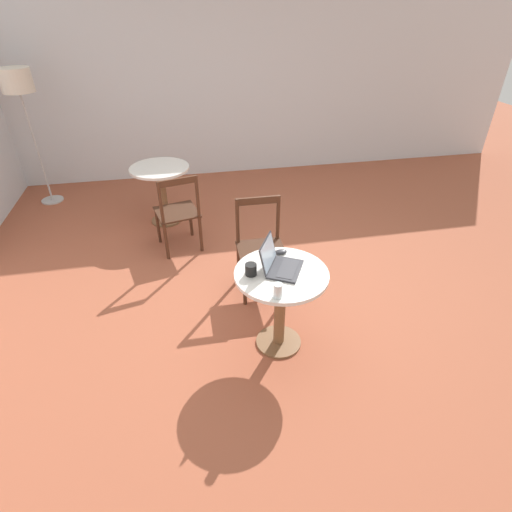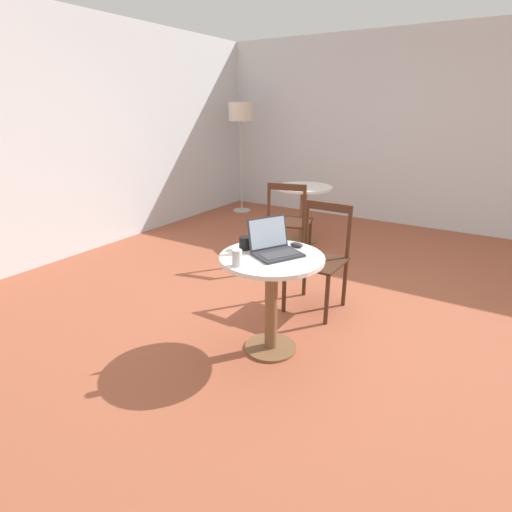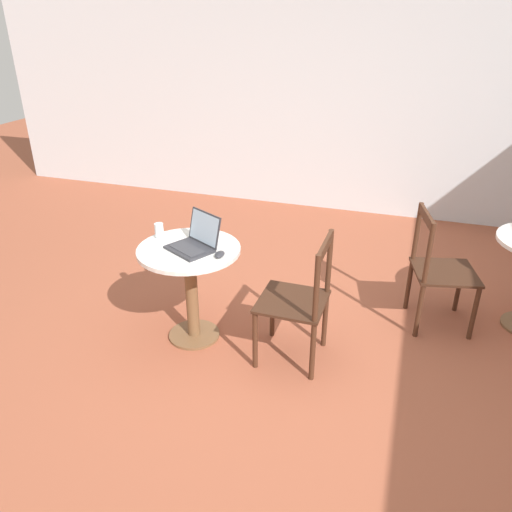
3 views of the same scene
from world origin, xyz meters
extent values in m
plane|color=#9E5138|center=(0.00, 0.00, 0.00)|extent=(16.00, 16.00, 0.00)
cube|color=silver|center=(3.23, 0.00, 1.35)|extent=(0.06, 9.40, 2.70)
cylinder|color=brown|center=(-0.77, 0.19, 0.01)|extent=(0.38, 0.38, 0.02)
cylinder|color=brown|center=(-0.77, 0.19, 0.36)|extent=(0.09, 0.09, 0.68)
cylinder|color=silver|center=(-0.77, 0.19, 0.72)|extent=(0.72, 0.72, 0.03)
cylinder|color=brown|center=(1.64, 1.11, 0.01)|extent=(0.38, 0.38, 0.02)
cylinder|color=brown|center=(1.64, 1.11, 0.36)|extent=(0.09, 0.09, 0.68)
cylinder|color=silver|center=(1.64, 1.11, 0.72)|extent=(0.72, 0.72, 0.03)
cylinder|color=#472819|center=(-0.22, -0.01, 0.22)|extent=(0.04, 0.04, 0.44)
cylinder|color=#472819|center=(-0.21, 0.38, 0.22)|extent=(0.04, 0.04, 0.44)
cylinder|color=#472819|center=(0.17, -0.01, 0.22)|extent=(0.04, 0.04, 0.44)
cylinder|color=#472819|center=(0.18, 0.38, 0.22)|extent=(0.04, 0.04, 0.44)
cube|color=#3C2215|center=(-0.02, 0.19, 0.45)|extent=(0.45, 0.45, 0.02)
cylinder|color=#472819|center=(0.17, -0.01, 0.69)|extent=(0.04, 0.04, 0.46)
cylinder|color=#472819|center=(0.18, 0.38, 0.69)|extent=(0.04, 0.04, 0.46)
cube|color=#472819|center=(0.18, 0.18, 0.88)|extent=(0.03, 0.42, 0.07)
cylinder|color=#472819|center=(1.11, 1.18, 0.22)|extent=(0.04, 0.04, 0.44)
cylinder|color=#472819|center=(1.20, 0.80, 0.22)|extent=(0.04, 0.04, 0.44)
cylinder|color=#472819|center=(0.73, 1.09, 0.22)|extent=(0.04, 0.04, 0.44)
cylinder|color=#472819|center=(0.82, 0.71, 0.22)|extent=(0.04, 0.04, 0.44)
cube|color=#3C2215|center=(0.96, 0.95, 0.45)|extent=(0.53, 0.53, 0.02)
cylinder|color=#472819|center=(0.73, 1.09, 0.69)|extent=(0.04, 0.04, 0.46)
cylinder|color=#472819|center=(0.82, 0.71, 0.69)|extent=(0.04, 0.04, 0.46)
cube|color=#472819|center=(0.77, 0.90, 0.88)|extent=(0.12, 0.42, 0.07)
cylinder|color=#B7B7B7|center=(2.57, 2.70, 0.01)|extent=(0.30, 0.30, 0.02)
cylinder|color=#B7B7B7|center=(2.57, 2.70, 0.74)|extent=(0.02, 0.02, 1.47)
cylinder|color=beige|center=(2.57, 2.70, 1.61)|extent=(0.38, 0.38, 0.28)
cube|color=#2D2D33|center=(-0.75, 0.16, 0.74)|extent=(0.37, 0.34, 0.02)
cube|color=#38383D|center=(-0.76, 0.14, 0.75)|extent=(0.29, 0.23, 0.00)
cube|color=#2D2D33|center=(-0.68, 0.28, 0.86)|extent=(0.30, 0.20, 0.22)
cube|color=#9EB2C6|center=(-0.68, 0.28, 0.86)|extent=(0.27, 0.18, 0.20)
ellipsoid|color=#2D2D33|center=(-0.51, 0.14, 0.75)|extent=(0.06, 0.10, 0.03)
cylinder|color=black|center=(-0.75, 0.42, 0.78)|extent=(0.09, 0.09, 0.09)
torus|color=black|center=(-0.69, 0.42, 0.78)|extent=(0.05, 0.01, 0.05)
cylinder|color=silver|center=(-1.04, 0.29, 0.79)|extent=(0.06, 0.06, 0.11)
camera|label=1|loc=(-3.12, 0.86, 2.49)|focal=28.00mm
camera|label=2|loc=(-2.97, -1.06, 1.68)|focal=28.00mm
camera|label=3|loc=(0.64, -2.62, 2.20)|focal=35.00mm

